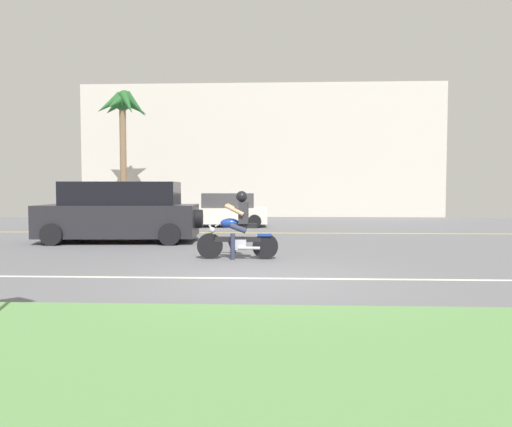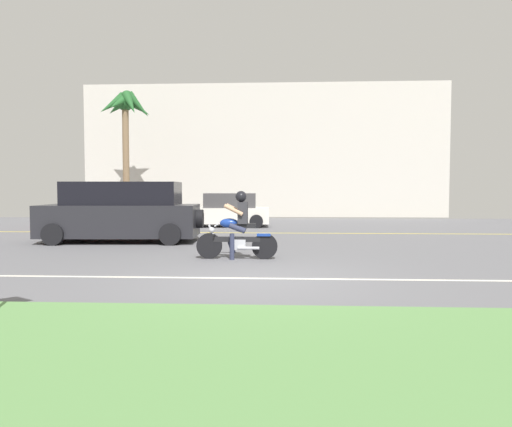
{
  "view_description": "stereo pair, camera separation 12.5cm",
  "coord_description": "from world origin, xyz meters",
  "px_view_note": "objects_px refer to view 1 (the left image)",
  "views": [
    {
      "loc": [
        0.37,
        -8.61,
        1.64
      ],
      "look_at": [
        -0.17,
        3.93,
        0.98
      ],
      "focal_mm": 33.51,
      "sensor_mm": 36.0,
      "label": 1
    },
    {
      "loc": [
        0.5,
        -8.6,
        1.64
      ],
      "look_at": [
        -0.17,
        3.93,
        0.98
      ],
      "focal_mm": 33.51,
      "sensor_mm": 36.0,
      "label": 2
    }
  ],
  "objects_px": {
    "suv_nearby": "(121,213)",
    "palm_tree_0": "(123,114)",
    "parked_car_0": "(96,209)",
    "parked_car_1": "(225,211)",
    "motorcyclist": "(238,230)"
  },
  "relations": [
    {
      "from": "suv_nearby",
      "to": "palm_tree_0",
      "type": "distance_m",
      "value": 11.62
    },
    {
      "from": "parked_car_0",
      "to": "parked_car_1",
      "type": "distance_m",
      "value": 5.6
    },
    {
      "from": "motorcyclist",
      "to": "suv_nearby",
      "type": "xyz_separation_m",
      "value": [
        -3.9,
        3.4,
        0.23
      ]
    },
    {
      "from": "suv_nearby",
      "to": "palm_tree_0",
      "type": "bearing_deg",
      "value": 107.39
    },
    {
      "from": "suv_nearby",
      "to": "motorcyclist",
      "type": "bearing_deg",
      "value": -41.08
    },
    {
      "from": "palm_tree_0",
      "to": "motorcyclist",
      "type": "bearing_deg",
      "value": -62.44
    },
    {
      "from": "palm_tree_0",
      "to": "parked_car_0",
      "type": "bearing_deg",
      "value": -88.02
    },
    {
      "from": "motorcyclist",
      "to": "parked_car_0",
      "type": "bearing_deg",
      "value": 126.69
    },
    {
      "from": "suv_nearby",
      "to": "parked_car_1",
      "type": "xyz_separation_m",
      "value": [
        2.55,
        6.11,
        -0.22
      ]
    },
    {
      "from": "motorcyclist",
      "to": "suv_nearby",
      "type": "distance_m",
      "value": 5.18
    },
    {
      "from": "motorcyclist",
      "to": "parked_car_0",
      "type": "height_order",
      "value": "parked_car_0"
    },
    {
      "from": "motorcyclist",
      "to": "parked_car_1",
      "type": "xyz_separation_m",
      "value": [
        -1.35,
        9.51,
        0.01
      ]
    },
    {
      "from": "parked_car_1",
      "to": "parked_car_0",
      "type": "bearing_deg",
      "value": -177.98
    },
    {
      "from": "suv_nearby",
      "to": "parked_car_0",
      "type": "xyz_separation_m",
      "value": [
        -3.04,
        5.91,
        -0.14
      ]
    },
    {
      "from": "motorcyclist",
      "to": "parked_car_1",
      "type": "height_order",
      "value": "motorcyclist"
    }
  ]
}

